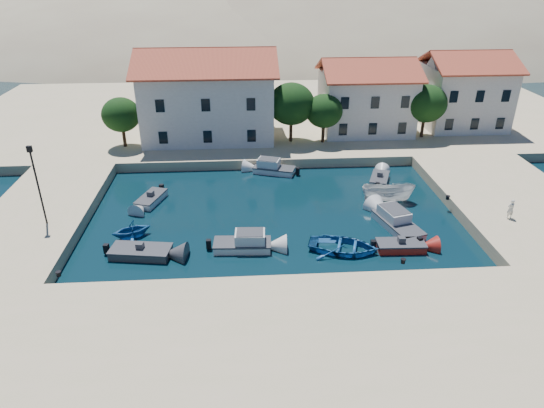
{
  "coord_description": "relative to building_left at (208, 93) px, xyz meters",
  "views": [
    {
      "loc": [
        -2.44,
        -25.49,
        18.94
      ],
      "look_at": [
        -0.22,
        8.11,
        2.0
      ],
      "focal_mm": 32.0,
      "sensor_mm": 36.0,
      "label": 1
    }
  ],
  "objects": [
    {
      "name": "bollards",
      "position": [
        8.8,
        -24.13,
        -4.79
      ],
      "size": [
        29.36,
        9.56,
        0.3
      ],
      "color": "black",
      "rests_on": "ground"
    },
    {
      "name": "rowboat_south",
      "position": [
        10.72,
        -23.83,
        -5.94
      ],
      "size": [
        5.87,
        4.9,
        1.04
      ],
      "primitive_type": "imported",
      "rotation": [
        0.0,
        0.0,
        1.28
      ],
      "color": "#1A5493",
      "rests_on": "ground"
    },
    {
      "name": "cabin_cruiser_south",
      "position": [
        3.38,
        -23.13,
        -5.46
      ],
      "size": [
        4.27,
        2.0,
        1.6
      ],
      "rotation": [
        0.0,
        0.0,
        -0.05
      ],
      "color": "silver",
      "rests_on": "ground"
    },
    {
      "name": "building_mid",
      "position": [
        18.0,
        1.0,
        -0.71
      ],
      "size": [
        10.5,
        8.4,
        8.3
      ],
      "color": "beige",
      "rests_on": "quay_north"
    },
    {
      "name": "building_right",
      "position": [
        30.0,
        2.0,
        -0.46
      ],
      "size": [
        9.45,
        8.4,
        8.8
      ],
      "color": "beige",
      "rests_on": "quay_north"
    },
    {
      "name": "boat_east",
      "position": [
        16.22,
        -15.97,
        -5.94
      ],
      "size": [
        4.77,
        2.35,
        1.76
      ],
      "primitive_type": "imported",
      "rotation": [
        0.0,
        0.0,
        1.43
      ],
      "color": "silver",
      "rests_on": "ground"
    },
    {
      "name": "motorboat_red_se",
      "position": [
        14.94,
        -23.96,
        -5.64
      ],
      "size": [
        3.54,
        1.68,
        1.25
      ],
      "rotation": [
        0.0,
        0.0,
        -0.03
      ],
      "color": "maroon",
      "rests_on": "ground"
    },
    {
      "name": "pedestrian",
      "position": [
        24.17,
        -21.53,
        -4.14
      ],
      "size": [
        0.63,
        0.46,
        1.59
      ],
      "primitive_type": "imported",
      "rotation": [
        0.0,
        0.0,
        3.29
      ],
      "color": "silver",
      "rests_on": "quay_east"
    },
    {
      "name": "motorboat_grey_sw",
      "position": [
        -3.88,
        -23.53,
        -5.64
      ],
      "size": [
        4.53,
        2.52,
        1.25
      ],
      "rotation": [
        0.0,
        0.0,
        -0.15
      ],
      "color": "#37383D",
      "rests_on": "ground"
    },
    {
      "name": "quay_south",
      "position": [
        6.0,
        -34.0,
        -5.44
      ],
      "size": [
        52.0,
        12.0,
        1.0
      ],
      "primitive_type": "cube",
      "color": "tan",
      "rests_on": "ground"
    },
    {
      "name": "motorboat_white_west",
      "position": [
        -4.49,
        -14.85,
        -5.64
      ],
      "size": [
        2.58,
        3.8,
        1.25
      ],
      "rotation": [
        0.0,
        0.0,
        -1.9
      ],
      "color": "silver",
      "rests_on": "ground"
    },
    {
      "name": "quay_north",
      "position": [
        8.0,
        10.0,
        -5.44
      ],
      "size": [
        80.0,
        36.0,
        1.0
      ],
      "primitive_type": "cube",
      "color": "tan",
      "rests_on": "ground"
    },
    {
      "name": "rowboat_west",
      "position": [
        -5.04,
        -20.78,
        -5.94
      ],
      "size": [
        3.68,
        3.47,
        1.53
      ],
      "primitive_type": "imported",
      "rotation": [
        0.0,
        0.0,
        -1.16
      ],
      "color": "#1A5493",
      "rests_on": "ground"
    },
    {
      "name": "quay_west",
      "position": [
        -13.0,
        -18.0,
        -5.44
      ],
      "size": [
        8.0,
        20.0,
        1.0
      ],
      "primitive_type": "cube",
      "color": "tan",
      "rests_on": "ground"
    },
    {
      "name": "ground",
      "position": [
        6.0,
        -28.0,
        -5.94
      ],
      "size": [
        400.0,
        400.0,
        0.0
      ],
      "primitive_type": "plane",
      "color": "black",
      "rests_on": "ground"
    },
    {
      "name": "lamppost",
      "position": [
        -11.5,
        -20.0,
        -1.18
      ],
      "size": [
        0.35,
        0.25,
        6.22
      ],
      "color": "black",
      "rests_on": "quay_west"
    },
    {
      "name": "trees",
      "position": [
        10.51,
        -2.54,
        -1.1
      ],
      "size": [
        37.3,
        5.3,
        6.45
      ],
      "color": "#382314",
      "rests_on": "quay_north"
    },
    {
      "name": "quay_east",
      "position": [
        26.5,
        -18.0,
        -5.44
      ],
      "size": [
        11.0,
        20.0,
        1.0
      ],
      "primitive_type": "cube",
      "color": "tan",
      "rests_on": "ground"
    },
    {
      "name": "motorboat_white_ne",
      "position": [
        16.58,
        -11.96,
        -5.64
      ],
      "size": [
        2.67,
        3.68,
        1.25
      ],
      "rotation": [
        0.0,
        0.0,
        1.2
      ],
      "color": "silver",
      "rests_on": "ground"
    },
    {
      "name": "hills",
      "position": [
        26.64,
        95.62,
        -29.34
      ],
      "size": [
        254.0,
        176.0,
        99.0
      ],
      "color": "gray",
      "rests_on": "ground"
    },
    {
      "name": "cabin_cruiser_north",
      "position": [
        6.71,
        -9.0,
        -5.46
      ],
      "size": [
        4.42,
        2.94,
        1.6
      ],
      "rotation": [
        0.0,
        0.0,
        2.81
      ],
      "color": "silver",
      "rests_on": "ground"
    },
    {
      "name": "building_left",
      "position": [
        0.0,
        0.0,
        0.0
      ],
      "size": [
        14.7,
        9.45,
        9.7
      ],
      "color": "beige",
      "rests_on": "quay_north"
    },
    {
      "name": "cabin_cruiser_east",
      "position": [
        15.65,
        -20.85,
        -5.46
      ],
      "size": [
        3.25,
        5.31,
        1.6
      ],
      "rotation": [
        0.0,
        0.0,
        1.84
      ],
      "color": "silver",
      "rests_on": "ground"
    }
  ]
}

